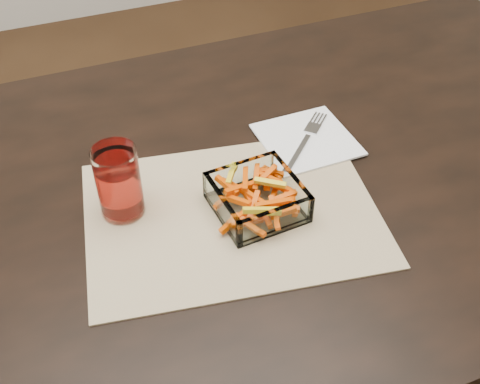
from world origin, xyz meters
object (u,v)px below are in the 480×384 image
object	(u,v)px
dining_table	(242,215)
glass_bowl	(257,199)
tumbler	(119,184)
fork	(306,139)

from	to	relation	value
dining_table	glass_bowl	xyz separation A→B (m)	(-0.01, -0.08, 0.11)
dining_table	tumbler	xyz separation A→B (m)	(-0.20, -0.01, 0.15)
glass_bowl	tumbler	world-z (taller)	tumbler
dining_table	tumbler	world-z (taller)	tumbler
glass_bowl	dining_table	bearing A→B (deg)	84.12
fork	glass_bowl	bearing A→B (deg)	-94.11
glass_bowl	fork	size ratio (longest dim) A/B	0.95
tumbler	fork	size ratio (longest dim) A/B	0.83
fork	tumbler	bearing A→B (deg)	-125.64
glass_bowl	tumbler	size ratio (longest dim) A/B	1.14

